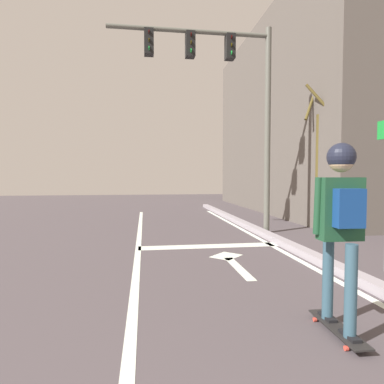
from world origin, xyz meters
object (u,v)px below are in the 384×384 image
(roadside_tree, at_px, (320,164))
(skateboard, at_px, (338,328))
(traffic_signal_mast, at_px, (224,80))
(skater, at_px, (341,209))

(roadside_tree, bearing_deg, skateboard, -117.96)
(traffic_signal_mast, xyz_separation_m, roadside_tree, (2.96, 0.35, -2.19))
(skateboard, xyz_separation_m, skater, (-0.00, -0.01, 1.17))
(skater, bearing_deg, traffic_signal_mast, 87.60)
(skater, bearing_deg, roadside_tree, 62.09)
(traffic_signal_mast, bearing_deg, skateboard, -92.40)
(skater, relative_size, traffic_signal_mast, 0.32)
(skateboard, relative_size, skater, 0.48)
(skateboard, distance_m, skater, 1.17)
(traffic_signal_mast, relative_size, roadside_tree, 1.31)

